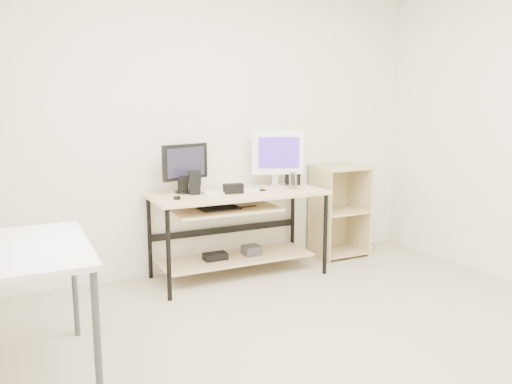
{
  "coord_description": "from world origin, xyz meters",
  "views": [
    {
      "loc": [
        -1.72,
        -2.19,
        1.47
      ],
      "look_at": [
        -0.01,
        1.3,
        0.8
      ],
      "focal_mm": 35.0,
      "sensor_mm": 36.0,
      "label": 1
    }
  ],
  "objects": [
    {
      "name": "black_monitor",
      "position": [
        -0.41,
        1.83,
        0.99
      ],
      "size": [
        0.44,
        0.2,
        0.41
      ],
      "rotation": [
        0.0,
        0.0,
        0.36
      ],
      "color": "black",
      "rests_on": "desk"
    },
    {
      "name": "speaker_left",
      "position": [
        -0.37,
        1.71,
        0.85
      ],
      "size": [
        0.12,
        0.12,
        0.2
      ],
      "rotation": [
        0.0,
        0.0,
        -0.24
      ],
      "color": "black",
      "rests_on": "desk"
    },
    {
      "name": "white_imac",
      "position": [
        0.46,
        1.8,
        1.04
      ],
      "size": [
        0.46,
        0.2,
        0.51
      ],
      "rotation": [
        0.0,
        0.0,
        -0.32
      ],
      "color": "silver",
      "rests_on": "desk"
    },
    {
      "name": "volume_puck",
      "position": [
        -0.58,
        1.54,
        0.76
      ],
      "size": [
        0.07,
        0.07,
        0.02
      ],
      "primitive_type": "cylinder",
      "rotation": [
        0.0,
        0.0,
        -0.22
      ],
      "color": "black",
      "rests_on": "desk"
    },
    {
      "name": "shelf_unit",
      "position": [
        1.15,
        1.82,
        0.45
      ],
      "size": [
        0.5,
        0.4,
        0.9
      ],
      "color": "#CBB67F",
      "rests_on": "ground"
    },
    {
      "name": "desk",
      "position": [
        -0.03,
        1.66,
        0.54
      ],
      "size": [
        1.5,
        0.65,
        0.75
      ],
      "color": "beige",
      "rests_on": "ground"
    },
    {
      "name": "mouse",
      "position": [
        0.18,
        1.66,
        0.77
      ],
      "size": [
        0.09,
        0.12,
        0.04
      ],
      "primitive_type": "ellipsoid",
      "rotation": [
        0.0,
        0.0,
        -0.17
      ],
      "color": "#AAAAAF",
      "rests_on": "desk"
    },
    {
      "name": "speaker_right",
      "position": [
        0.61,
        1.78,
        0.81
      ],
      "size": [
        0.13,
        0.13,
        0.12
      ],
      "primitive_type": "cube",
      "rotation": [
        0.0,
        0.0,
        0.32
      ],
      "color": "black",
      "rests_on": "desk"
    },
    {
      "name": "center_speaker",
      "position": [
        -0.07,
        1.6,
        0.79
      ],
      "size": [
        0.17,
        0.1,
        0.08
      ],
      "primitive_type": "cube",
      "rotation": [
        0.0,
        0.0,
        -0.15
      ],
      "color": "black",
      "rests_on": "desk"
    },
    {
      "name": "coaster",
      "position": [
        0.51,
        1.6,
        0.75
      ],
      "size": [
        0.11,
        0.11,
        0.01
      ],
      "primitive_type": "cylinder",
      "rotation": [
        0.0,
        0.0,
        0.22
      ],
      "color": "olive",
      "rests_on": "desk"
    },
    {
      "name": "drinking_glass",
      "position": [
        0.51,
        1.6,
        0.83
      ],
      "size": [
        0.08,
        0.08,
        0.14
      ],
      "primitive_type": "cylinder",
      "rotation": [
        0.0,
        0.0,
        0.22
      ],
      "color": "white",
      "rests_on": "coaster"
    },
    {
      "name": "room",
      "position": [
        -0.14,
        0.04,
        1.32
      ],
      "size": [
        4.01,
        4.01,
        2.62
      ],
      "color": "#BDAD91",
      "rests_on": "ground"
    },
    {
      "name": "side_table",
      "position": [
        -1.68,
        0.6,
        0.67
      ],
      "size": [
        0.6,
        1.0,
        0.75
      ],
      "color": "white",
      "rests_on": "ground"
    },
    {
      "name": "audio_controller",
      "position": [
        -0.46,
        1.79,
        0.83
      ],
      "size": [
        0.09,
        0.07,
        0.15
      ],
      "primitive_type": "cube",
      "rotation": [
        0.0,
        0.0,
        -0.27
      ],
      "color": "black",
      "rests_on": "desk"
    },
    {
      "name": "keyboard",
      "position": [
        -0.06,
        1.66,
        0.76
      ],
      "size": [
        0.48,
        0.15,
        0.02
      ],
      "primitive_type": "cube",
      "rotation": [
        0.0,
        0.0,
        0.03
      ],
      "color": "white",
      "rests_on": "desk"
    },
    {
      "name": "smartphone",
      "position": [
        0.21,
        1.66,
        0.75
      ],
      "size": [
        0.06,
        0.11,
        0.01
      ],
      "primitive_type": "cube",
      "rotation": [
        0.0,
        0.0,
        0.03
      ],
      "color": "black",
      "rests_on": "desk"
    }
  ]
}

